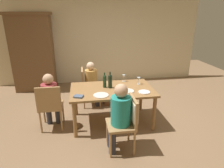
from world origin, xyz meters
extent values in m
plane|color=#846647|center=(0.00, 0.00, 0.00)|extent=(10.00, 10.00, 0.00)
cube|color=beige|center=(0.00, 2.69, 1.35)|extent=(6.40, 0.12, 2.70)
cube|color=brown|center=(-1.91, 2.24, 1.05)|extent=(1.10, 0.56, 2.10)
cube|color=brown|center=(-1.91, 2.24, 2.14)|extent=(1.18, 0.62, 0.08)
cube|color=olive|center=(0.00, 0.00, 0.72)|extent=(1.62, 0.99, 0.04)
cylinder|color=olive|center=(-0.74, -0.42, 0.35)|extent=(0.07, 0.07, 0.70)
cylinder|color=olive|center=(0.74, -0.42, 0.35)|extent=(0.07, 0.07, 0.70)
cylinder|color=olive|center=(-0.74, 0.42, 0.35)|extent=(0.07, 0.07, 0.70)
cylinder|color=olive|center=(0.74, 0.42, 0.35)|extent=(0.07, 0.07, 0.70)
cylinder|color=#A87F51|center=(-0.19, -1.06, 0.22)|extent=(0.04, 0.04, 0.44)
cylinder|color=#A87F51|center=(-0.19, -0.68, 0.22)|extent=(0.04, 0.04, 0.44)
cylinder|color=#A87F51|center=(0.19, -1.06, 0.22)|extent=(0.04, 0.04, 0.44)
cylinder|color=#A87F51|center=(0.19, -0.68, 0.22)|extent=(0.04, 0.04, 0.44)
cube|color=#A87F51|center=(0.00, -0.87, 0.46)|extent=(0.44, 0.44, 0.04)
cube|color=#A87F51|center=(0.20, -0.87, 0.70)|extent=(0.04, 0.44, 0.44)
cube|color=beige|center=(0.20, -0.87, 0.72)|extent=(0.07, 0.40, 0.31)
cylinder|color=#A87F51|center=(-1.38, 0.19, 0.22)|extent=(0.04, 0.04, 0.44)
cylinder|color=#A87F51|center=(-1.00, 0.19, 0.22)|extent=(0.04, 0.04, 0.44)
cylinder|color=#A87F51|center=(-1.38, -0.19, 0.22)|extent=(0.04, 0.04, 0.44)
cylinder|color=#A87F51|center=(-1.00, -0.19, 0.22)|extent=(0.04, 0.04, 0.44)
cube|color=#A87F51|center=(-1.19, 0.00, 0.46)|extent=(0.44, 0.44, 0.04)
cube|color=#A87F51|center=(-1.19, -0.20, 0.70)|extent=(0.44, 0.04, 0.44)
cylinder|color=#A87F51|center=(-0.18, 1.06, 0.22)|extent=(0.04, 0.04, 0.44)
cylinder|color=#A87F51|center=(-0.18, 0.68, 0.22)|extent=(0.04, 0.04, 0.44)
cylinder|color=#A87F51|center=(-0.56, 1.06, 0.22)|extent=(0.04, 0.04, 0.44)
cylinder|color=#A87F51|center=(-0.56, 0.68, 0.22)|extent=(0.04, 0.04, 0.44)
cube|color=#A87F51|center=(-0.37, 0.87, 0.46)|extent=(0.44, 0.44, 0.04)
cube|color=#A87F51|center=(-0.57, 0.87, 0.70)|extent=(0.04, 0.44, 0.44)
cylinder|color=#33333D|center=(-0.15, -0.97, 0.23)|extent=(0.12, 0.12, 0.46)
cylinder|color=#33333D|center=(-0.15, -0.78, 0.23)|extent=(0.12, 0.12, 0.46)
cylinder|color=teal|center=(0.00, -0.87, 0.70)|extent=(0.32, 0.32, 0.49)
sphere|color=tan|center=(0.00, -0.87, 1.05)|extent=(0.21, 0.21, 0.21)
cylinder|color=#33333D|center=(-1.28, 0.14, 0.23)|extent=(0.11, 0.11, 0.46)
cylinder|color=#33333D|center=(-1.10, 0.14, 0.23)|extent=(0.11, 0.11, 0.46)
cylinder|color=#9E383D|center=(-1.19, 0.00, 0.68)|extent=(0.29, 0.29, 0.45)
sphere|color=tan|center=(-1.19, 0.00, 1.01)|extent=(0.20, 0.20, 0.20)
cylinder|color=#33333D|center=(-0.23, 0.96, 0.23)|extent=(0.10, 0.10, 0.46)
cylinder|color=#33333D|center=(-0.23, 0.79, 0.23)|extent=(0.10, 0.10, 0.46)
cylinder|color=tan|center=(-0.37, 0.87, 0.68)|extent=(0.28, 0.28, 0.44)
sphere|color=beige|center=(-0.37, 0.87, 0.99)|extent=(0.19, 0.19, 0.19)
cylinder|color=black|center=(-0.03, 0.06, 0.85)|extent=(0.08, 0.08, 0.22)
sphere|color=black|center=(-0.03, 0.06, 0.98)|extent=(0.08, 0.08, 0.08)
cylinder|color=black|center=(-0.03, 0.06, 1.03)|extent=(0.03, 0.03, 0.08)
cylinder|color=#19381E|center=(-0.13, 0.10, 0.85)|extent=(0.07, 0.07, 0.21)
sphere|color=#19381E|center=(-0.13, 0.10, 0.96)|extent=(0.07, 0.07, 0.07)
cylinder|color=#19381E|center=(-0.13, 0.10, 1.01)|extent=(0.03, 0.03, 0.08)
cylinder|color=silver|center=(0.59, 0.18, 0.74)|extent=(0.06, 0.06, 0.00)
cylinder|color=silver|center=(0.59, 0.18, 0.78)|extent=(0.01, 0.01, 0.07)
cone|color=silver|center=(0.59, 0.18, 0.85)|extent=(0.07, 0.07, 0.07)
cylinder|color=silver|center=(0.32, 0.40, 0.74)|extent=(0.06, 0.06, 0.00)
cylinder|color=silver|center=(0.32, 0.40, 0.78)|extent=(0.01, 0.01, 0.07)
cone|color=silver|center=(0.32, 0.40, 0.85)|extent=(0.07, 0.07, 0.07)
cylinder|color=white|center=(0.57, -0.27, 0.75)|extent=(0.22, 0.22, 0.01)
cylinder|color=silver|center=(0.27, -0.18, 0.75)|extent=(0.26, 0.26, 0.01)
cylinder|color=silver|center=(-0.25, -0.30, 0.75)|extent=(0.28, 0.28, 0.01)
cube|color=#4C5B75|center=(-0.65, -0.31, 0.76)|extent=(0.19, 0.17, 0.03)
cube|color=brown|center=(-0.02, 0.87, 0.11)|extent=(0.15, 0.29, 0.22)
camera|label=1|loc=(-0.56, -3.55, 2.16)|focal=31.39mm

